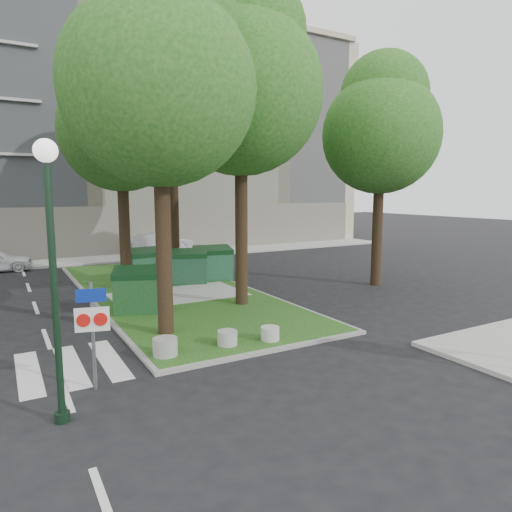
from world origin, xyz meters
TOP-DOWN VIEW (x-y plane):
  - ground at (0.00, 0.00)m, footprint 120.00×120.00m
  - median_island at (0.50, 8.00)m, footprint 6.00×16.00m
  - median_kerb at (0.50, 8.00)m, footprint 6.30×16.30m
  - building_sidewalk at (0.00, 18.50)m, footprint 42.00×3.00m
  - zebra_crossing at (-3.75, 1.50)m, footprint 5.00×3.00m
  - apartment_building at (0.00, 26.00)m, footprint 41.00×12.00m
  - tree_median_near_left at (-1.41, 2.56)m, footprint 5.20×5.20m
  - tree_median_near_right at (2.09, 4.56)m, footprint 5.60×5.60m
  - tree_median_mid at (-0.91, 9.06)m, footprint 4.80×4.80m
  - tree_median_far at (2.29, 12.06)m, footprint 5.80×5.80m
  - tree_street_right at (9.09, 5.06)m, footprint 5.00×5.00m
  - dumpster_a at (-1.51, 5.25)m, footprint 1.91×1.62m
  - dumpster_b at (0.09, 9.90)m, footprint 1.77×1.33m
  - dumpster_c at (1.69, 8.98)m, footprint 1.87×1.56m
  - dumpster_d at (3.00, 9.19)m, footprint 1.84×1.43m
  - bollard_left at (-2.10, 0.77)m, footprint 0.61×0.61m
  - bollard_right at (0.76, 0.50)m, footprint 0.51×0.51m
  - bollard_mid at (-0.43, 0.72)m, footprint 0.53×0.53m
  - litter_bin at (1.85, 8.62)m, footprint 0.42×0.42m
  - street_lamp at (-4.70, -1.25)m, footprint 0.40×0.40m
  - traffic_sign_pole at (-3.92, -0.12)m, footprint 0.68×0.21m
  - car_silver at (3.80, 19.50)m, footprint 4.46×1.80m

SIDE VIEW (x-z plane):
  - ground at x=0.00m, z-range 0.00..0.00m
  - zebra_crossing at x=-3.75m, z-range 0.00..0.01m
  - median_kerb at x=0.50m, z-range 0.00..0.10m
  - median_island at x=0.50m, z-range 0.00..0.12m
  - building_sidewalk at x=0.00m, z-range 0.00..0.12m
  - bollard_right at x=0.76m, z-range 0.12..0.48m
  - bollard_mid at x=-0.43m, z-range 0.12..0.50m
  - bollard_left at x=-2.10m, z-range 0.12..0.55m
  - litter_bin at x=1.85m, z-range 0.12..0.86m
  - car_silver at x=3.80m, z-range 0.00..1.44m
  - dumpster_c at x=1.69m, z-range 0.09..1.58m
  - dumpster_a at x=-1.51m, z-range 0.09..1.60m
  - dumpster_b at x=0.09m, z-range 0.09..1.63m
  - dumpster_d at x=3.00m, z-range 0.09..1.63m
  - traffic_sign_pole at x=-3.92m, z-range 0.33..2.62m
  - street_lamp at x=-4.70m, z-range 0.64..5.64m
  - tree_median_mid at x=-0.91m, z-range 1.98..11.97m
  - tree_street_right at x=9.09m, z-range 1.95..12.02m
  - tree_median_near_left at x=-1.41m, z-range 2.05..12.58m
  - tree_median_near_right at x=2.09m, z-range 2.26..13.72m
  - apartment_building at x=0.00m, z-range 0.00..16.00m
  - tree_median_far at x=2.29m, z-range 2.36..14.28m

